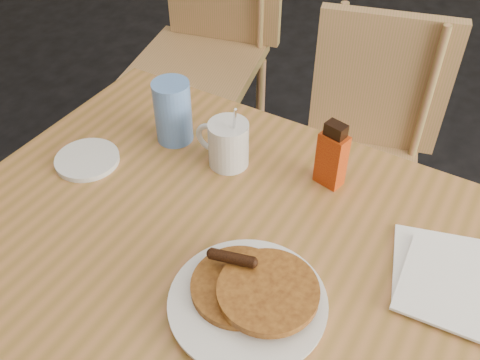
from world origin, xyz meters
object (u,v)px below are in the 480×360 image
at_px(chair_wall_extra, 210,26).
at_px(pancake_plate, 250,298).
at_px(chair_main_far, 363,136).
at_px(main_table, 252,265).
at_px(syrup_bottle, 332,156).
at_px(coffee_mug, 227,143).
at_px(blue_tumbler, 173,112).

bearing_deg(chair_wall_extra, pancake_plate, -66.99).
xyz_separation_m(chair_main_far, chair_wall_extra, (-0.70, 0.27, 0.07)).
height_order(main_table, syrup_bottle, syrup_bottle).
distance_m(main_table, syrup_bottle, 0.27).
bearing_deg(coffee_mug, pancake_plate, -64.90).
bearing_deg(syrup_bottle, chair_main_far, 110.82).
bearing_deg(chair_main_far, syrup_bottle, -96.86).
distance_m(pancake_plate, blue_tumbler, 0.48).
relative_size(chair_main_far, syrup_bottle, 5.91).
height_order(main_table, chair_main_far, chair_main_far).
xyz_separation_m(chair_main_far, blue_tumbler, (-0.30, -0.52, 0.31)).
bearing_deg(chair_wall_extra, blue_tumbler, -74.69).
xyz_separation_m(main_table, syrup_bottle, (0.05, 0.24, 0.11)).
relative_size(chair_main_far, coffee_mug, 5.42).
distance_m(main_table, chair_wall_extra, 1.23).
distance_m(syrup_bottle, blue_tumbler, 0.36).
relative_size(main_table, chair_wall_extra, 1.27).
height_order(chair_main_far, blue_tumbler, blue_tumbler).
xyz_separation_m(chair_main_far, pancake_plate, (0.06, -0.83, 0.25)).
bearing_deg(blue_tumbler, pancake_plate, -40.91).
relative_size(main_table, syrup_bottle, 8.47).
bearing_deg(chair_main_far, pancake_plate, -99.68).
height_order(main_table, chair_wall_extra, chair_wall_extra).
height_order(main_table, coffee_mug, coffee_mug).
bearing_deg(main_table, chair_main_far, 90.79).
height_order(pancake_plate, syrup_bottle, syrup_bottle).
xyz_separation_m(pancake_plate, syrup_bottle, (-0.00, 0.34, 0.05)).
xyz_separation_m(main_table, pancake_plate, (0.05, -0.10, 0.06)).
height_order(main_table, pancake_plate, pancake_plate).
bearing_deg(chair_wall_extra, chair_main_far, -32.88).
relative_size(pancake_plate, syrup_bottle, 1.78).
xyz_separation_m(chair_main_far, syrup_bottle, (0.06, -0.49, 0.30)).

